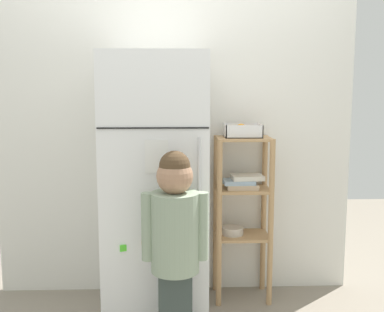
{
  "coord_description": "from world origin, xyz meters",
  "views": [
    {
      "loc": [
        0.0,
        -2.86,
        1.43
      ],
      "look_at": [
        0.11,
        0.02,
        1.01
      ],
      "focal_mm": 43.83,
      "sensor_mm": 36.0,
      "label": 1
    }
  ],
  "objects_px": {
    "pantry_shelf_unit": "(242,202)",
    "child_standing": "(175,232)",
    "refrigerator": "(156,186)",
    "fruit_bin": "(243,131)"
  },
  "relations": [
    {
      "from": "pantry_shelf_unit",
      "to": "child_standing",
      "type": "bearing_deg",
      "value": -125.27
    },
    {
      "from": "child_standing",
      "to": "pantry_shelf_unit",
      "type": "relative_size",
      "value": 1.0
    },
    {
      "from": "refrigerator",
      "to": "pantry_shelf_unit",
      "type": "height_order",
      "value": "refrigerator"
    },
    {
      "from": "refrigerator",
      "to": "child_standing",
      "type": "height_order",
      "value": "refrigerator"
    },
    {
      "from": "refrigerator",
      "to": "fruit_bin",
      "type": "xyz_separation_m",
      "value": [
        0.57,
        0.2,
        0.33
      ]
    },
    {
      "from": "child_standing",
      "to": "pantry_shelf_unit",
      "type": "bearing_deg",
      "value": 54.73
    },
    {
      "from": "pantry_shelf_unit",
      "to": "fruit_bin",
      "type": "bearing_deg",
      "value": 76.96
    },
    {
      "from": "refrigerator",
      "to": "child_standing",
      "type": "relative_size",
      "value": 1.48
    },
    {
      "from": "refrigerator",
      "to": "child_standing",
      "type": "bearing_deg",
      "value": -75.89
    },
    {
      "from": "refrigerator",
      "to": "fruit_bin",
      "type": "relative_size",
      "value": 6.8
    }
  ]
}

